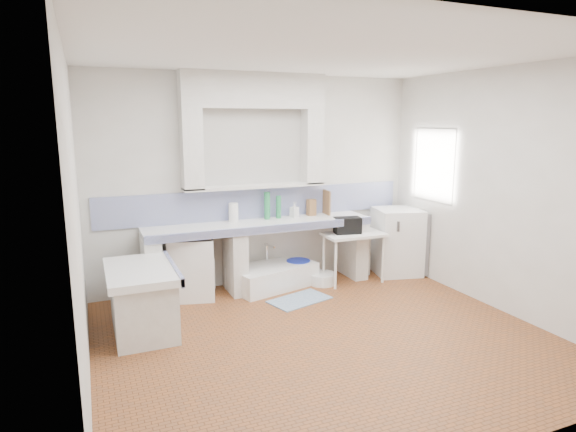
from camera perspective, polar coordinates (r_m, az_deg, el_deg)
name	(u,v)px	position (r m, az deg, el deg)	size (l,w,h in m)	color
floor	(326,338)	(5.16, 4.44, -14.09)	(4.50, 4.50, 0.00)	brown
ceiling	(330,54)	(4.71, 4.97, 18.44)	(4.50, 4.50, 0.00)	silver
wall_back	(259,181)	(6.56, -3.39, 4.12)	(4.50, 4.50, 0.00)	silver
wall_front	(481,256)	(3.15, 21.74, -4.34)	(4.50, 4.50, 0.00)	silver
wall_left	(77,222)	(4.22, -23.56, -0.69)	(4.50, 4.50, 0.00)	silver
wall_right	(502,191)	(6.10, 23.81, 2.67)	(4.50, 4.50, 0.00)	silver
alcove_mass	(254,90)	(6.37, -4.01, 14.49)	(1.90, 0.25, 0.45)	silver
window_frame	(444,165)	(7.07, 17.87, 5.74)	(0.35, 0.86, 1.06)	#3A2112
lace_valance	(437,137)	(6.95, 17.14, 8.85)	(0.01, 0.84, 0.24)	white
counter_slab	(260,225)	(6.34, -3.29, -1.07)	(3.00, 0.60, 0.08)	white
counter_lip	(268,229)	(6.08, -2.40, -1.59)	(3.00, 0.04, 0.10)	navy
counter_pier_left	(152,271)	(6.15, -15.71, -6.21)	(0.20, 0.55, 0.82)	silver
counter_pier_mid	(235,261)	(6.35, -6.23, -5.30)	(0.20, 0.55, 0.82)	silver
counter_pier_right	(353,248)	(7.02, 7.60, -3.72)	(0.20, 0.55, 0.82)	silver
peninsula_top	(141,271)	(5.29, -16.89, -6.25)	(0.70, 1.10, 0.08)	white
peninsula_base	(143,303)	(5.40, -16.68, -9.80)	(0.60, 1.00, 0.62)	silver
peninsula_lip	(173,268)	(5.33, -13.35, -5.94)	(0.04, 1.10, 0.10)	navy
backsplash	(260,203)	(6.59, -3.32, 1.52)	(4.27, 0.03, 0.40)	navy
stove	(192,267)	(6.25, -11.20, -5.92)	(0.55, 0.53, 0.78)	white
sink	(273,277)	(6.57, -1.81, -7.16)	(1.13, 0.61, 0.27)	white
side_table	(353,258)	(6.77, 7.68, -4.86)	(0.83, 0.46, 0.04)	white
fridge	(397,241)	(7.23, 12.65, -2.91)	(0.62, 0.62, 0.95)	white
bucket_red	(256,277)	(6.53, -3.73, -7.22)	(0.31, 0.31, 0.29)	#CD4A2A
bucket_orange	(285,278)	(6.55, -0.36, -7.35)	(0.26, 0.26, 0.25)	orange
bucket_blue	(298,271)	(6.75, 1.22, -6.49)	(0.33, 0.33, 0.31)	#162BC5
basin_white	(323,278)	(6.72, 4.08, -7.33)	(0.38, 0.38, 0.15)	white
water_bottle_a	(264,273)	(6.70, -2.78, -6.74)	(0.08, 0.08, 0.29)	silver
water_bottle_b	(273,274)	(6.71, -1.73, -6.79)	(0.07, 0.07, 0.27)	silver
black_bag	(347,225)	(6.64, 7.00, -1.10)	(0.35, 0.20, 0.22)	black
green_bottle_a	(267,206)	(6.49, -2.47, 1.22)	(0.08, 0.08, 0.37)	#237E46
green_bottle_b	(279,207)	(6.55, -1.12, 1.06)	(0.07, 0.07, 0.31)	#237E46
knife_block	(311,207)	(6.75, 2.76, 1.01)	(0.11, 0.09, 0.23)	brown
cutting_board	(326,202)	(6.84, 4.54, 1.61)	(0.02, 0.25, 0.34)	brown
paper_towel	(234,212)	(6.35, -6.42, 0.42)	(0.13, 0.13, 0.25)	white
soap_bottle	(294,210)	(6.62, 0.74, 0.75)	(0.10, 0.10, 0.21)	white
rug	(300,300)	(6.13, 1.37, -9.80)	(0.75, 0.43, 0.01)	#365F8C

